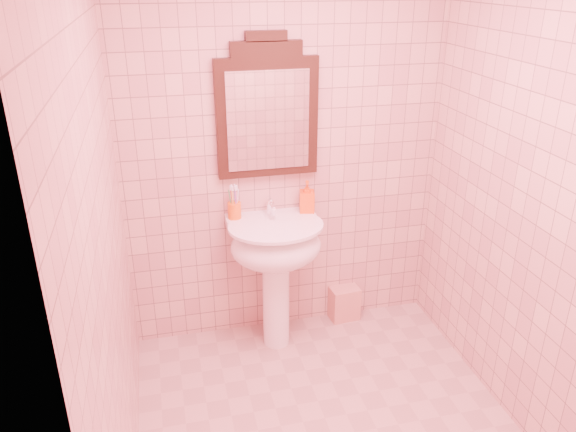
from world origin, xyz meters
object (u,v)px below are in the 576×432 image
object	(u,v)px
mirror	(267,112)
soap_dispenser	(307,197)
toothbrush_cup	(234,210)
towel	(344,303)
pedestal_sink	(276,254)

from	to	relation	value
mirror	soap_dispenser	distance (m)	0.59
toothbrush_cup	towel	xyz separation A→B (m)	(0.75, 0.02, -0.80)
soap_dispenser	toothbrush_cup	bearing A→B (deg)	-168.26
mirror	soap_dispenser	bearing A→B (deg)	-13.40
mirror	towel	size ratio (longest dim) A/B	3.53
toothbrush_cup	towel	size ratio (longest dim) A/B	0.79
mirror	soap_dispenser	xyz separation A→B (m)	(0.23, -0.06, -0.54)
pedestal_sink	towel	distance (m)	0.77
pedestal_sink	toothbrush_cup	size ratio (longest dim) A/B	4.56
mirror	pedestal_sink	bearing A→B (deg)	-90.00
soap_dispenser	towel	xyz separation A→B (m)	(0.29, 0.02, -0.84)
toothbrush_cup	soap_dispenser	xyz separation A→B (m)	(0.46, -0.00, 0.05)
mirror	towel	distance (m)	1.48
towel	soap_dispenser	bearing A→B (deg)	-175.40
mirror	toothbrush_cup	size ratio (longest dim) A/B	4.48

